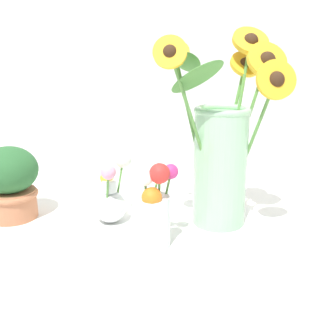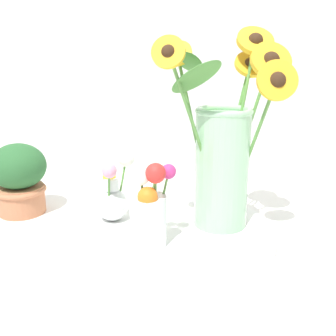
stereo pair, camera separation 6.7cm
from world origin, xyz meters
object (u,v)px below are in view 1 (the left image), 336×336
object	(u,v)px
serving_tray	(168,233)
mason_jar_sunflowers	(222,150)
potted_plant	(10,181)
vase_small_center	(153,211)
vase_bulb_right	(112,197)

from	to	relation	value
serving_tray	mason_jar_sunflowers	size ratio (longest dim) A/B	1.08
potted_plant	vase_small_center	bearing A→B (deg)	-29.20
vase_small_center	vase_bulb_right	xyz separation A→B (m)	(-0.10, 0.12, -0.02)
serving_tray	potted_plant	bearing A→B (deg)	162.96
potted_plant	mason_jar_sunflowers	bearing A→B (deg)	-9.77
vase_small_center	potted_plant	size ratio (longest dim) A/B	0.97
mason_jar_sunflowers	potted_plant	size ratio (longest dim) A/B	2.40
mason_jar_sunflowers	vase_bulb_right	xyz separation A→B (m)	(-0.25, 0.01, -0.11)
mason_jar_sunflowers	vase_bulb_right	distance (m)	0.27
serving_tray	vase_bulb_right	distance (m)	0.15
serving_tray	vase_bulb_right	bearing A→B (deg)	163.47
vase_small_center	potted_plant	xyz separation A→B (m)	(-0.35, 0.20, -0.00)
serving_tray	vase_small_center	bearing A→B (deg)	-111.32
serving_tray	mason_jar_sunflowers	distance (m)	0.22
potted_plant	serving_tray	bearing A→B (deg)	-17.04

